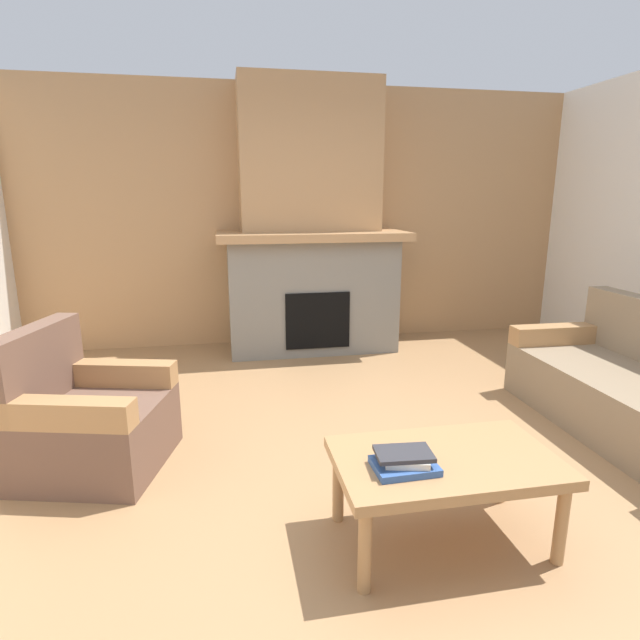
% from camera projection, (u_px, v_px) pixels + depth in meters
% --- Properties ---
extents(ground, '(9.00, 9.00, 0.00)m').
position_uv_depth(ground, '(388.00, 473.00, 2.95)').
color(ground, '#9E754C').
extents(wall_back_wood_panel, '(6.00, 0.12, 2.70)m').
position_uv_depth(wall_back_wood_panel, '(305.00, 218.00, 5.50)').
color(wall_back_wood_panel, tan).
rests_on(wall_back_wood_panel, ground).
extents(fireplace, '(1.90, 0.82, 2.70)m').
position_uv_depth(fireplace, '(311.00, 238.00, 5.18)').
color(fireplace, gray).
rests_on(fireplace, ground).
extents(armchair, '(0.93, 0.93, 0.85)m').
position_uv_depth(armchair, '(87.00, 420.00, 2.97)').
color(armchair, brown).
rests_on(armchair, ground).
extents(coffee_table, '(1.00, 0.60, 0.43)m').
position_uv_depth(coffee_table, '(445.00, 467.00, 2.29)').
color(coffee_table, '#A87A4C').
rests_on(coffee_table, ground).
extents(book_stack_near_edge, '(0.27, 0.23, 0.08)m').
position_uv_depth(book_stack_near_edge, '(405.00, 461.00, 2.17)').
color(book_stack_near_edge, '#335699').
rests_on(book_stack_near_edge, coffee_table).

